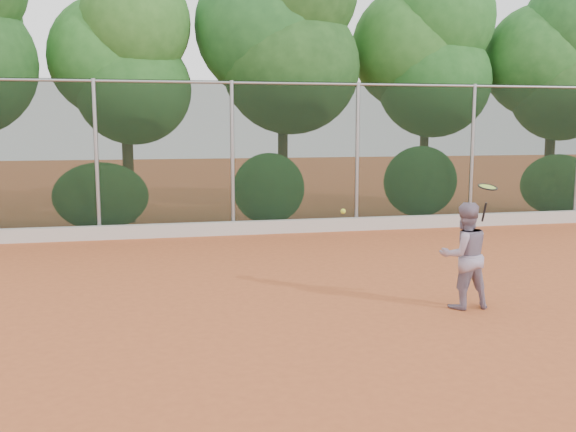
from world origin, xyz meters
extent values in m
plane|color=#B3552A|center=(0.00, 0.00, 0.00)|extent=(80.00, 80.00, 0.00)
cube|color=#B8B2AA|center=(0.00, 6.82, 0.15)|extent=(24.00, 0.20, 0.30)
imported|color=gray|center=(2.32, 0.25, 0.74)|extent=(0.72, 0.56, 1.47)
cube|color=black|center=(0.00, 7.00, 1.75)|extent=(24.00, 0.01, 3.50)
cylinder|color=gray|center=(0.00, 7.00, 3.45)|extent=(24.00, 0.06, 0.06)
cylinder|color=gray|center=(-3.00, 7.00, 1.75)|extent=(0.09, 0.09, 3.50)
cylinder|color=gray|center=(0.00, 7.00, 1.75)|extent=(0.09, 0.09, 3.50)
cylinder|color=gray|center=(3.00, 7.00, 1.75)|extent=(0.09, 0.09, 3.50)
cylinder|color=gray|center=(6.00, 7.00, 1.75)|extent=(0.09, 0.09, 3.50)
cylinder|color=#48321B|center=(-2.40, 9.30, 1.20)|extent=(0.28, 0.28, 2.40)
ellipsoid|color=#20521C|center=(-2.20, 9.20, 3.40)|extent=(2.90, 2.40, 2.80)
ellipsoid|color=#246322|center=(-2.70, 9.50, 4.20)|extent=(3.20, 2.70, 3.10)
ellipsoid|color=#285B1F|center=(-2.10, 9.00, 5.00)|extent=(2.70, 2.30, 2.90)
cylinder|color=#3B2617|center=(1.60, 9.00, 1.50)|extent=(0.26, 0.26, 3.00)
ellipsoid|color=#2D5F24|center=(1.80, 8.90, 4.00)|extent=(3.60, 3.00, 3.50)
ellipsoid|color=#2B732D|center=(1.30, 9.20, 5.00)|extent=(3.90, 3.20, 3.80)
cylinder|color=#45321A|center=(5.70, 9.20, 1.35)|extent=(0.24, 0.24, 2.70)
ellipsoid|color=#1B4E1A|center=(5.90, 9.10, 3.70)|extent=(3.20, 2.70, 3.10)
ellipsoid|color=#23591E|center=(5.40, 9.40, 4.60)|extent=(3.50, 2.90, 3.40)
ellipsoid|color=#1D551E|center=(6.00, 9.00, 5.40)|extent=(3.00, 2.50, 3.10)
cylinder|color=#3E2717|center=(9.40, 8.80, 1.25)|extent=(0.28, 0.28, 2.50)
ellipsoid|color=#2F6024|center=(9.60, 8.70, 3.50)|extent=(3.00, 2.50, 2.90)
ellipsoid|color=#32752C|center=(9.10, 9.00, 4.30)|extent=(3.30, 2.80, 3.20)
ellipsoid|color=#276627|center=(9.70, 8.60, 5.10)|extent=(2.80, 2.40, 3.00)
ellipsoid|color=#356A28|center=(-3.00, 7.80, 0.85)|extent=(2.20, 1.16, 1.60)
ellipsoid|color=#30752C|center=(1.00, 7.80, 0.95)|extent=(1.80, 1.04, 1.76)
ellipsoid|color=#2D6E29|center=(5.00, 7.80, 1.05)|extent=(2.00, 1.10, 1.84)
ellipsoid|color=#38732C|center=(9.00, 7.80, 0.90)|extent=(2.16, 1.12, 1.64)
cylinder|color=black|center=(2.57, 0.21, 1.34)|extent=(0.05, 0.10, 0.27)
torus|color=black|center=(2.57, 0.15, 1.69)|extent=(0.32, 0.31, 0.08)
cylinder|color=#A1C339|center=(2.57, 0.15, 1.69)|extent=(0.27, 0.26, 0.06)
sphere|color=#BFD02F|center=(0.63, 0.43, 1.38)|extent=(0.07, 0.07, 0.07)
camera|label=1|loc=(-1.89, -7.67, 2.52)|focal=40.00mm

